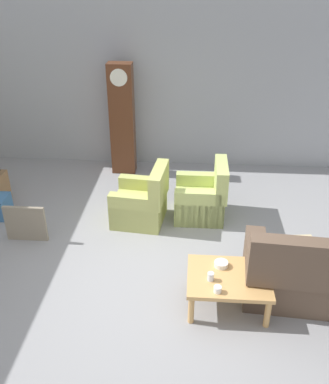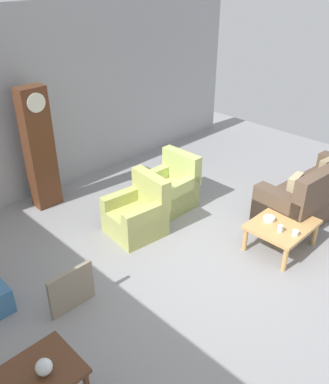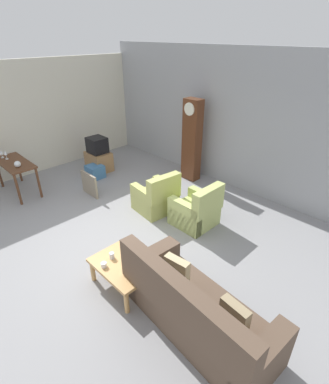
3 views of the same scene
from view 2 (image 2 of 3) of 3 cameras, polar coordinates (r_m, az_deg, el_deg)
ground_plane at (r=5.82m, az=7.65°, el=-9.62°), size 10.40×10.40×0.00m
garage_door_wall at (r=7.53m, az=-13.98°, el=12.84°), size 8.40×0.16×3.20m
couch_floral at (r=7.10m, az=20.57°, el=-0.23°), size 2.16×1.03×1.04m
armchair_olive_near at (r=6.19m, az=-3.88°, el=-3.29°), size 0.87×0.84×0.92m
armchair_olive_far at (r=6.87m, az=0.83°, el=0.36°), size 0.79×0.76×0.92m
coffee_table_wood at (r=6.06m, az=16.37°, el=-4.73°), size 0.96×0.76×0.42m
grandfather_clock at (r=6.89m, az=-17.37°, el=5.83°), size 0.44×0.30×2.06m
framed_picture_leaning at (r=5.05m, az=-13.05°, el=-13.35°), size 0.60×0.05×0.55m
glass_dome_cloche at (r=3.62m, az=-16.77°, el=-22.72°), size 0.14×0.14×0.14m
cup_white_porcelain at (r=5.80m, az=18.11°, el=-5.54°), size 0.09×0.09×0.08m
cup_blue_rimmed at (r=5.81m, az=16.14°, el=-5.01°), size 0.08×0.08×0.10m
bowl_white_stacked at (r=6.01m, az=14.66°, el=-3.70°), size 0.17×0.17×0.06m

